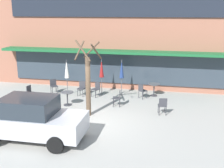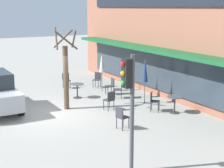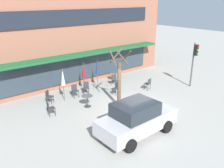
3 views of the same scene
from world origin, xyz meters
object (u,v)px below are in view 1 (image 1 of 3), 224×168
cafe_chair_0 (30,92)px  cafe_table_streetside (154,88)px  cafe_table_near_wall (67,96)px  cafe_chair_4 (163,105)px  cafe_chair_2 (96,88)px  patio_umbrella_cream_folded (102,69)px  cafe_chair_1 (54,85)px  street_tree (88,82)px  parked_sedan (32,119)px  cafe_chair_3 (118,97)px  patio_umbrella_green_folded (122,69)px  cafe_chair_5 (82,87)px  patio_umbrella_corner_open (67,69)px  cafe_chair_6 (142,90)px

cafe_chair_0 → cafe_table_streetside: bearing=19.2°
cafe_table_near_wall → cafe_chair_4: bearing=-4.4°
cafe_chair_2 → patio_umbrella_cream_folded: bearing=70.7°
cafe_chair_2 → cafe_table_near_wall: bearing=-121.3°
cafe_table_near_wall → patio_umbrella_cream_folded: patio_umbrella_cream_folded is taller
cafe_chair_1 → street_tree: size_ratio=0.24×
parked_sedan → cafe_chair_3: bearing=60.7°
patio_umbrella_green_folded → cafe_chair_2: size_ratio=2.47×
street_tree → patio_umbrella_green_folded: bearing=75.0°
street_tree → patio_umbrella_cream_folded: bearing=93.8°
cafe_table_near_wall → cafe_chair_5: cafe_chair_5 is taller
cafe_chair_1 → cafe_table_near_wall: bearing=-50.3°
cafe_table_near_wall → street_tree: bearing=-37.8°
cafe_table_near_wall → cafe_chair_0: (-2.38, 0.33, 0.01)m
cafe_table_streetside → cafe_chair_4: (0.63, -3.15, 0.01)m
cafe_chair_1 → cafe_chair_0: bearing=-112.8°
cafe_chair_2 → cafe_chair_5: 0.93m
patio_umbrella_cream_folded → patio_umbrella_corner_open: (-2.01, -0.64, 0.00)m
cafe_chair_0 → patio_umbrella_cream_folded: bearing=29.5°
patio_umbrella_corner_open → cafe_chair_5: bearing=5.6°
cafe_table_streetside → cafe_chair_0: (-6.92, -2.41, 0.01)m
patio_umbrella_corner_open → parked_sedan: patio_umbrella_corner_open is taller
cafe_chair_5 → patio_umbrella_cream_folded: bearing=26.1°
cafe_chair_5 → cafe_table_streetside: bearing=11.2°
patio_umbrella_green_folded → cafe_chair_6: (1.30, -0.41, -1.10)m
cafe_chair_3 → cafe_chair_4: (2.42, -0.82, 0.00)m
patio_umbrella_corner_open → cafe_chair_1: size_ratio=2.47×
patio_umbrella_green_folded → parked_sedan: patio_umbrella_green_folded is taller
patio_umbrella_corner_open → cafe_chair_1: (-1.00, 0.21, -1.10)m
patio_umbrella_cream_folded → cafe_chair_3: (1.41, -2.02, -1.10)m
cafe_table_near_wall → patio_umbrella_cream_folded: size_ratio=0.35×
patio_umbrella_cream_folded → cafe_chair_4: (3.84, -2.84, -1.10)m
cafe_chair_4 → cafe_chair_5: bearing=155.2°
cafe_chair_1 → cafe_chair_3: same height
cafe_chair_3 → street_tree: size_ratio=0.24×
patio_umbrella_cream_folded → parked_sedan: 6.84m
cafe_chair_2 → cafe_chair_3: bearing=-42.3°
cafe_table_streetside → cafe_chair_2: (-3.40, -0.86, 0.01)m
cafe_chair_4 → street_tree: size_ratio=0.24×
cafe_table_near_wall → cafe_chair_1: 2.62m
cafe_table_streetside → cafe_chair_3: cafe_chair_3 is taller
patio_umbrella_cream_folded → cafe_chair_4: patio_umbrella_cream_folded is taller
cafe_chair_5 → cafe_chair_6: same height
cafe_table_near_wall → cafe_chair_3: 2.78m
patio_umbrella_cream_folded → patio_umbrella_corner_open: 2.11m
cafe_chair_3 → cafe_chair_5: (-2.54, 1.47, 0.00)m
cafe_chair_4 → street_tree: bearing=-167.0°
cafe_chair_6 → cafe_chair_2: bearing=-176.3°
patio_umbrella_green_folded → cafe_chair_5: patio_umbrella_green_folded is taller
patio_umbrella_corner_open → cafe_chair_4: bearing=-20.6°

